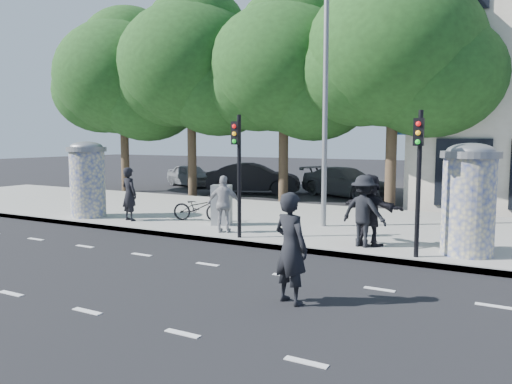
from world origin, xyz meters
The scene contains 25 objects.
ground centered at (0.00, 0.00, 0.00)m, with size 120.00×120.00×0.00m, color black.
sidewalk centered at (0.00, 7.50, 0.07)m, with size 40.00×8.00×0.15m, color gray.
curb centered at (0.00, 3.55, 0.07)m, with size 40.00×0.10×0.16m, color slate.
lane_dash_near centered at (0.00, -2.20, 0.00)m, with size 32.00×0.12×0.01m, color silver.
lane_dash_far centered at (0.00, 1.40, 0.00)m, with size 32.00×0.12×0.01m, color silver.
ad_column_left centered at (-7.20, 4.50, 1.54)m, with size 1.36×1.36×2.65m.
ad_column_right centered at (5.20, 4.70, 1.54)m, with size 1.36×1.36×2.65m.
traffic_pole_near centered at (-0.60, 3.79, 2.23)m, with size 0.22×0.31×3.40m.
traffic_pole_far centered at (4.20, 3.79, 2.23)m, with size 0.22×0.31×3.40m.
street_lamp centered at (0.80, 6.63, 4.79)m, with size 0.25×0.93×8.00m.
tree_far_left centered at (-13.00, 12.50, 6.19)m, with size 7.20×7.20×9.26m.
tree_mid_left centered at (-8.50, 12.50, 6.50)m, with size 7.20×7.20×9.57m.
tree_near_left centered at (-3.50, 12.70, 6.06)m, with size 6.80×6.80×8.97m.
tree_center centered at (1.50, 12.30, 6.31)m, with size 7.00×7.00×9.30m.
ped_b centered at (-5.32, 4.56, 1.05)m, with size 0.66×0.43×1.80m, color black.
ped_d centered at (2.78, 4.38, 1.07)m, with size 1.18×0.68×1.83m, color black.
ped_e centered at (-1.37, 4.27, 0.99)m, with size 0.99×0.56×1.68m, color #A3A2A5.
ped_f centered at (2.87, 4.59, 1.08)m, with size 1.72×0.62×1.86m, color black.
man_road centered at (2.82, -0.14, 0.99)m, with size 0.72×0.47×1.98m, color black.
bicycle centered at (-3.24, 5.59, 0.61)m, with size 1.74×0.61×0.91m, color black.
cabinet_left centered at (-2.14, 5.33, 0.79)m, with size 0.61×0.45×1.28m, color gray.
cabinet_right centered at (4.90, 5.08, 0.76)m, with size 0.58×0.42×1.21m, color slate.
car_left centered at (-11.63, 16.63, 0.67)m, with size 3.94×1.58×1.34m, color slate.
car_mid centered at (-6.35, 15.01, 0.80)m, with size 4.84×1.69×1.60m, color black.
car_right centered at (-1.61, 16.00, 0.73)m, with size 5.03×2.05×1.46m, color #4C4E53.
Camera 1 is at (6.42, -7.96, 2.91)m, focal length 35.00 mm.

